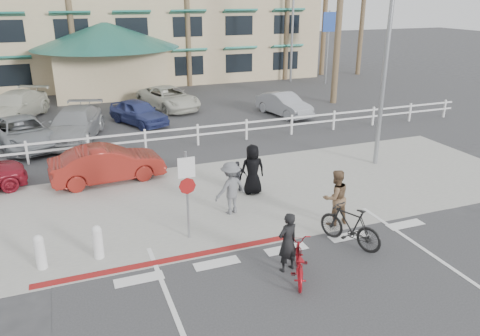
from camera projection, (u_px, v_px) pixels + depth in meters
name	position (u px, v px, depth m)	size (l,w,h in m)	color
ground	(296.00, 260.00, 12.24)	(140.00, 140.00, 0.00)	#333335
bike_path	(338.00, 305.00, 10.49)	(12.00, 16.00, 0.01)	#333335
sidewalk_plaza	(236.00, 195.00, 16.17)	(22.00, 7.00, 0.01)	gray
cross_street	(202.00, 160.00, 19.67)	(40.00, 5.00, 0.01)	#333335
parking_lot	(156.00, 110.00, 27.97)	(50.00, 16.00, 0.01)	#333335
curb_red	(173.00, 259.00, 12.27)	(7.00, 0.25, 0.02)	maroon
rail_fence	(200.00, 135.00, 21.41)	(29.40, 0.16, 1.00)	silver
building	(144.00, 6.00, 38.03)	(28.00, 16.00, 11.30)	tan
sign_post	(187.00, 191.00, 12.88)	(0.50, 0.10, 2.90)	gray
bollard_0	(98.00, 242.00, 12.20)	(0.26, 0.26, 0.95)	silver
bollard_1	(40.00, 252.00, 11.73)	(0.26, 0.26, 0.95)	silver
streetlight_0	(387.00, 52.00, 17.67)	(0.60, 2.00, 9.00)	gray
streetlight_1	(293.00, 19.00, 35.60)	(0.60, 2.00, 9.50)	gray
info_sign	(328.00, 47.00, 35.21)	(1.20, 0.16, 5.60)	navy
bike_red	(299.00, 261.00, 11.35)	(0.60, 1.73, 0.91)	maroon
rider_red	(288.00, 242.00, 11.55)	(0.58, 0.38, 1.58)	black
bike_black	(350.00, 226.00, 12.82)	(0.55, 1.93, 1.16)	black
rider_black	(335.00, 197.00, 13.90)	(0.84, 0.66, 1.73)	brown
pedestrian_a	(231.00, 188.00, 14.60)	(1.11, 0.64, 1.71)	#5D5E63
pedestrian_child	(238.00, 176.00, 16.34)	(0.65, 0.27, 1.12)	#56565F
pedestrian_b	(252.00, 170.00, 16.06)	(0.86, 0.56, 1.77)	black
car_white_sedan	(107.00, 164.00, 17.22)	(1.42, 4.08, 1.35)	maroon
lot_car_0	(23.00, 133.00, 21.10)	(2.21, 4.80, 1.33)	gray
lot_car_1	(75.00, 125.00, 22.14)	(2.07, 5.08, 1.48)	gray
lot_car_2	(139.00, 112.00, 24.80)	(1.55, 3.85, 1.31)	navy
lot_car_3	(284.00, 104.00, 26.62)	(1.35, 3.88, 1.28)	gray
lot_car_4	(15.00, 106.00, 25.62)	(2.12, 5.21, 1.51)	beige
lot_car_5	(169.00, 98.00, 28.13)	(2.20, 4.78, 1.33)	beige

